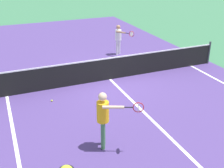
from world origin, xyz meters
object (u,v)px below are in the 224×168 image
Objects in this scene: net at (110,68)px; player_far at (119,37)px; tennis_ball_near_net at (52,101)px; player_near at (104,114)px.

player_far is (1.66, 2.88, 0.45)m from net.
tennis_ball_near_net is (-2.66, -1.03, -0.46)m from net.
player_far is (3.53, 7.07, -0.06)m from player_near.
player_near is 3.39m from tennis_ball_near_net.
tennis_ball_near_net is (-4.32, -3.91, -0.91)m from player_far.
net is at bearing 21.24° from tennis_ball_near_net.
player_far is at bearing 42.19° from tennis_ball_near_net.
net reaches higher than tennis_ball_near_net.
net is 6.29× the size of player_near.
tennis_ball_near_net is at bearing -137.81° from player_far.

